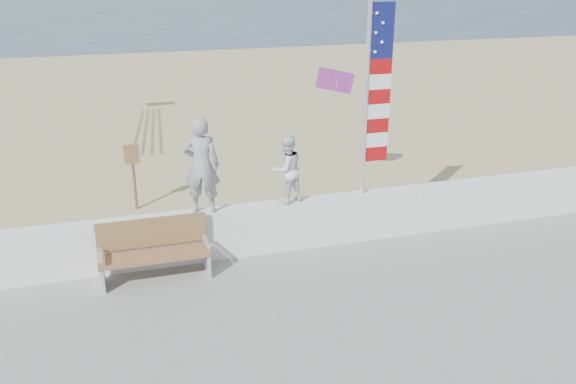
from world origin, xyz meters
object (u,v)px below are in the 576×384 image
bench (154,249)px  adult (201,165)px  child (287,169)px  flag (373,92)px

bench → adult: bearing=26.2°
adult → child: size_ratio=1.36×
adult → bench: bearing=42.4°
bench → flag: size_ratio=0.51×
adult → flag: (3.09, -0.00, 1.07)m
adult → flag: 3.27m
child → flag: 2.05m
bench → flag: bearing=6.5°
child → bench: child is taller
adult → flag: bearing=-163.8°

